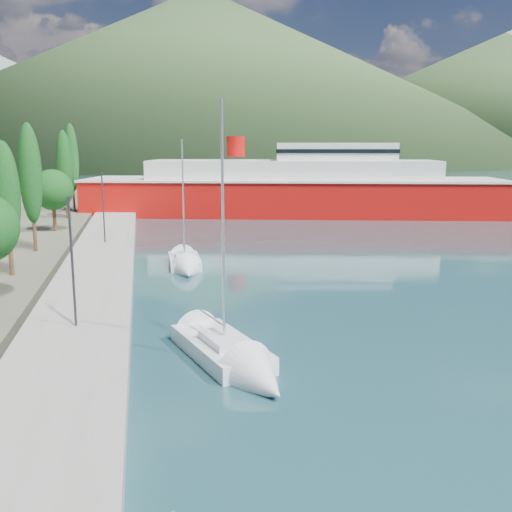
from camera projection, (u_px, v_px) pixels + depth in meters
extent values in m
plane|color=#1E454B|center=(166.00, 185.00, 132.33)|extent=(1400.00, 1400.00, 0.00)
cube|color=gray|center=(97.00, 272.00, 40.06)|extent=(5.00, 88.00, 0.80)
cone|color=slate|center=(210.00, 75.00, 669.50)|extent=(760.00, 760.00, 180.00)
cone|color=slate|center=(510.00, 92.00, 662.55)|extent=(640.00, 640.00, 140.00)
cone|color=#334E28|center=(203.00, 75.00, 398.53)|extent=(480.00, 480.00, 115.00)
cone|color=#334E28|center=(500.00, 96.00, 424.51)|extent=(420.00, 420.00, 90.00)
cylinder|color=#47301E|center=(11.00, 261.00, 37.65)|extent=(0.30, 0.30, 1.93)
ellipsoid|color=#134516|center=(6.00, 194.00, 36.81)|extent=(1.80, 1.80, 6.85)
cylinder|color=#47301E|center=(35.00, 237.00, 46.31)|extent=(0.30, 0.30, 2.26)
ellipsoid|color=#134516|center=(30.00, 174.00, 45.33)|extent=(1.80, 1.80, 8.00)
cylinder|color=#47301E|center=(55.00, 219.00, 57.06)|extent=(0.36, 0.36, 2.52)
sphere|color=#134516|center=(53.00, 190.00, 56.52)|extent=(4.03, 4.03, 4.03)
cylinder|color=#47301E|center=(67.00, 209.00, 67.01)|extent=(0.30, 0.30, 2.24)
ellipsoid|color=#134516|center=(64.00, 165.00, 66.04)|extent=(1.80, 1.80, 7.95)
cylinder|color=#47301E|center=(74.00, 202.00, 74.26)|extent=(0.30, 0.30, 2.48)
ellipsoid|color=#134516|center=(71.00, 158.00, 73.19)|extent=(1.80, 1.80, 8.78)
cylinder|color=#2D2D33|center=(72.00, 263.00, 26.34)|extent=(0.12, 0.12, 6.00)
cube|color=#2D2D33|center=(69.00, 198.00, 26.01)|extent=(0.15, 0.50, 0.12)
cylinder|color=#2D2D33|center=(103.00, 208.00, 49.39)|extent=(0.12, 0.12, 6.00)
cube|color=#2D2D33|center=(102.00, 173.00, 49.06)|extent=(0.15, 0.50, 0.12)
cube|color=silver|center=(221.00, 351.00, 25.12)|extent=(4.05, 6.52, 0.97)
cube|color=silver|center=(224.00, 339.00, 24.65)|extent=(2.10, 2.75, 0.38)
cylinder|color=silver|center=(223.00, 226.00, 23.70)|extent=(0.12, 0.12, 10.26)
cone|color=silver|center=(262.00, 383.00, 21.73)|extent=(3.17, 3.41, 2.48)
cube|color=silver|center=(185.00, 263.00, 44.10)|extent=(2.37, 5.24, 0.89)
cube|color=silver|center=(185.00, 256.00, 43.66)|extent=(1.40, 2.10, 0.35)
cylinder|color=silver|center=(183.00, 200.00, 42.83)|extent=(0.12, 0.12, 8.92)
cone|color=silver|center=(187.00, 272.00, 40.89)|extent=(2.32, 2.47, 2.28)
cube|color=#B60D0B|center=(292.00, 199.00, 76.31)|extent=(55.54, 24.67, 5.26)
cube|color=silver|center=(292.00, 180.00, 75.80)|extent=(55.99, 25.09, 0.28)
cube|color=silver|center=(292.00, 171.00, 75.59)|extent=(38.72, 18.55, 2.82)
cube|color=silver|center=(335.00, 152.00, 74.80)|extent=(16.52, 10.61, 2.25)
cylinder|color=#B60D0B|center=(236.00, 147.00, 75.39)|extent=(2.44, 2.44, 2.63)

